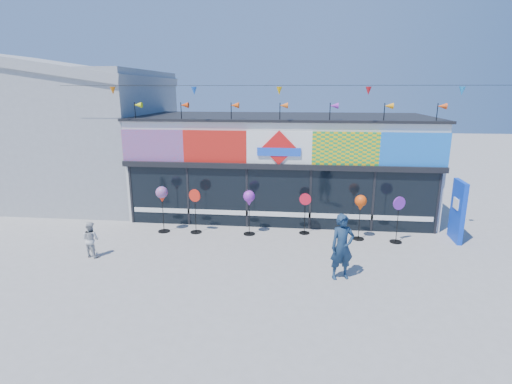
# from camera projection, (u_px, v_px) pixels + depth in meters

# --- Properties ---
(ground) EXTENTS (80.00, 80.00, 0.00)m
(ground) POSITION_uv_depth(u_px,v_px,m) (271.00, 265.00, 12.10)
(ground) COLOR gray
(ground) RESTS_ON ground
(kite_shop) EXTENTS (16.00, 5.70, 5.31)m
(kite_shop) POSITION_uv_depth(u_px,v_px,m) (282.00, 164.00, 17.31)
(kite_shop) COLOR silver
(kite_shop) RESTS_ON ground
(neighbour_building) EXTENTS (8.18, 7.20, 6.87)m
(neighbour_building) POSITION_uv_depth(u_px,v_px,m) (75.00, 132.00, 19.12)
(neighbour_building) COLOR #989B9D
(neighbour_building) RESTS_ON ground
(blue_sign) EXTENTS (0.21, 1.07, 2.14)m
(blue_sign) POSITION_uv_depth(u_px,v_px,m) (458.00, 211.00, 13.85)
(blue_sign) COLOR #0D3BCA
(blue_sign) RESTS_ON ground
(spinner_0) EXTENTS (0.44, 0.44, 1.74)m
(spinner_0) POSITION_uv_depth(u_px,v_px,m) (162.00, 196.00, 14.60)
(spinner_0) COLOR black
(spinner_0) RESTS_ON ground
(spinner_1) EXTENTS (0.46, 0.42, 1.66)m
(spinner_1) POSITION_uv_depth(u_px,v_px,m) (195.00, 210.00, 14.64)
(spinner_1) COLOR black
(spinner_1) RESTS_ON ground
(spinner_2) EXTENTS (0.42, 0.42, 1.66)m
(spinner_2) POSITION_uv_depth(u_px,v_px,m) (249.00, 199.00, 14.35)
(spinner_2) COLOR black
(spinner_2) RESTS_ON ground
(spinner_3) EXTENTS (0.43, 0.39, 1.52)m
(spinner_3) POSITION_uv_depth(u_px,v_px,m) (305.00, 213.00, 14.57)
(spinner_3) COLOR black
(spinner_3) RESTS_ON ground
(spinner_4) EXTENTS (0.41, 0.41, 1.62)m
(spinner_4) POSITION_uv_depth(u_px,v_px,m) (361.00, 204.00, 13.87)
(spinner_4) COLOR black
(spinner_4) RESTS_ON ground
(spinner_5) EXTENTS (0.44, 0.42, 1.65)m
(spinner_5) POSITION_uv_depth(u_px,v_px,m) (398.00, 218.00, 13.69)
(spinner_5) COLOR black
(spinner_5) RESTS_ON ground
(adult_man) EXTENTS (0.79, 0.65, 1.88)m
(adult_man) POSITION_uv_depth(u_px,v_px,m) (342.00, 247.00, 11.04)
(adult_man) COLOR #162C47
(adult_man) RESTS_ON ground
(child) EXTENTS (0.62, 0.46, 1.15)m
(child) POSITION_uv_depth(u_px,v_px,m) (91.00, 239.00, 12.59)
(child) COLOR #BABABA
(child) RESTS_ON ground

